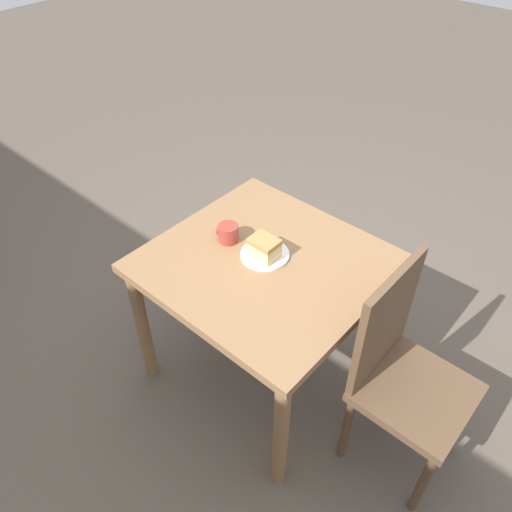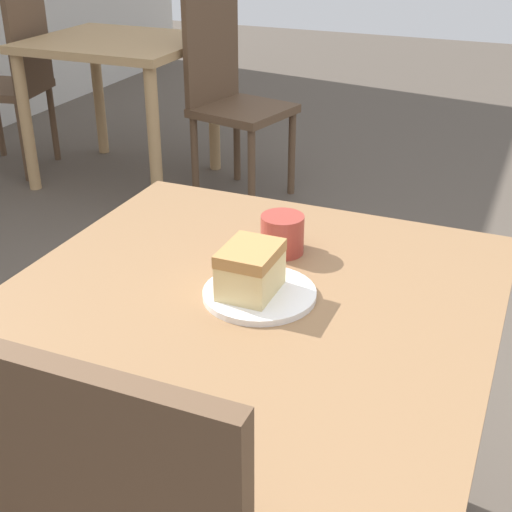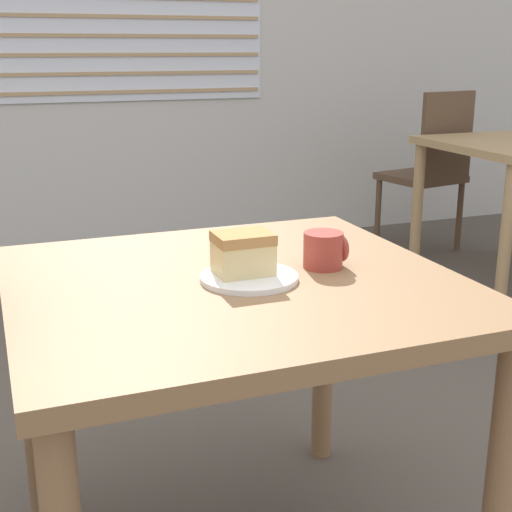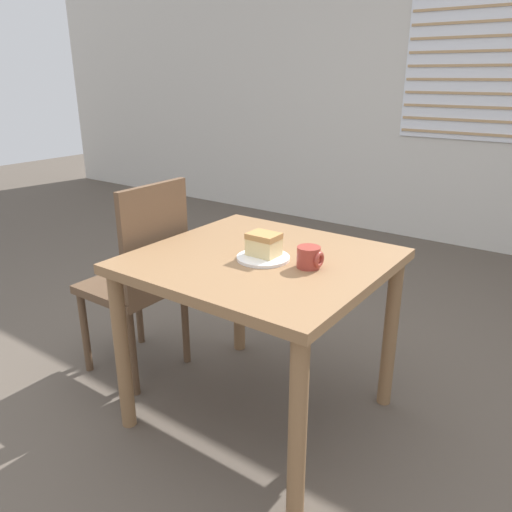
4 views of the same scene
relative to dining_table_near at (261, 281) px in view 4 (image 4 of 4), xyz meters
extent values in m
plane|color=brown|center=(-0.07, -0.13, -0.63)|extent=(14.00, 14.00, 0.00)
cube|color=beige|center=(-0.07, 2.90, 0.77)|extent=(10.00, 0.06, 2.80)
cube|color=tan|center=(0.33, 2.85, 0.33)|extent=(1.66, 0.01, 0.02)
cube|color=tan|center=(0.33, 2.85, 0.43)|extent=(1.66, 0.01, 0.02)
cube|color=tan|center=(0.33, 2.85, 0.53)|extent=(1.66, 0.01, 0.02)
cube|color=olive|center=(0.00, 0.00, 0.09)|extent=(0.92, 0.87, 0.04)
cylinder|color=olive|center=(-0.41, -0.39, -0.28)|extent=(0.06, 0.06, 0.69)
cylinder|color=olive|center=(0.41, -0.39, -0.28)|extent=(0.06, 0.06, 0.69)
cylinder|color=olive|center=(-0.41, 0.39, -0.28)|extent=(0.06, 0.06, 0.69)
cylinder|color=olive|center=(0.41, 0.39, -0.28)|extent=(0.06, 0.06, 0.69)
cube|color=brown|center=(-0.72, -0.05, -0.18)|extent=(0.40, 0.40, 0.04)
cylinder|color=brown|center=(-0.90, 0.12, -0.41)|extent=(0.04, 0.04, 0.42)
cylinder|color=brown|center=(-0.90, -0.22, -0.41)|extent=(0.04, 0.04, 0.42)
cylinder|color=brown|center=(-0.55, 0.12, -0.41)|extent=(0.04, 0.04, 0.42)
cylinder|color=brown|center=(-0.55, -0.22, -0.41)|extent=(0.04, 0.04, 0.42)
cube|color=brown|center=(-0.54, -0.05, 0.09)|extent=(0.03, 0.38, 0.50)
cylinder|color=white|center=(0.03, -0.02, 0.11)|extent=(0.20, 0.20, 0.01)
cube|color=#E5CC89|center=(0.02, -0.01, 0.15)|extent=(0.12, 0.09, 0.07)
cube|color=#B27F47|center=(0.02, -0.01, 0.19)|extent=(0.12, 0.09, 0.02)
cylinder|color=#9E382D|center=(0.21, 0.00, 0.15)|extent=(0.09, 0.09, 0.08)
torus|color=#9E382D|center=(0.25, 0.00, 0.15)|extent=(0.02, 0.06, 0.06)
camera|label=1|loc=(-0.98, 1.17, 1.48)|focal=35.00mm
camera|label=2|loc=(-1.00, -0.44, 0.75)|focal=50.00mm
camera|label=3|loc=(-0.47, -1.34, 0.57)|focal=50.00mm
camera|label=4|loc=(1.05, -1.50, 0.77)|focal=35.00mm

